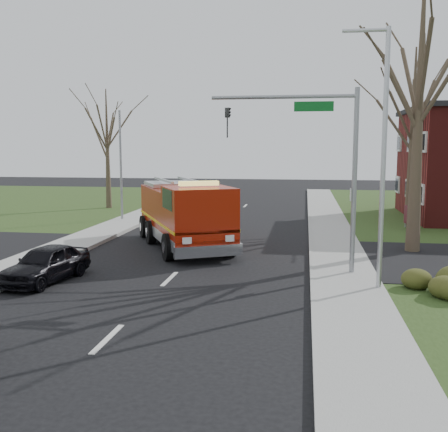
# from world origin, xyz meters

# --- Properties ---
(ground) EXTENTS (120.00, 120.00, 0.00)m
(ground) POSITION_xyz_m (0.00, 0.00, 0.00)
(ground) COLOR black
(ground) RESTS_ON ground
(sidewalk_right) EXTENTS (2.40, 80.00, 0.15)m
(sidewalk_right) POSITION_xyz_m (6.20, 0.00, 0.07)
(sidewalk_right) COLOR gray
(sidewalk_right) RESTS_ON ground
(sidewalk_left) EXTENTS (2.40, 80.00, 0.15)m
(sidewalk_left) POSITION_xyz_m (-6.20, 0.00, 0.07)
(sidewalk_left) COLOR gray
(sidewalk_left) RESTS_ON ground
(health_center_sign) EXTENTS (0.12, 2.00, 1.40)m
(health_center_sign) POSITION_xyz_m (10.50, 12.50, 0.88)
(health_center_sign) COLOR #4A111A
(health_center_sign) RESTS_ON ground
(hedge_corner) EXTENTS (2.80, 2.00, 0.90)m
(hedge_corner) POSITION_xyz_m (9.00, -1.00, 0.58)
(hedge_corner) COLOR #343B15
(hedge_corner) RESTS_ON lawn_right
(bare_tree_near) EXTENTS (6.00, 6.00, 12.00)m
(bare_tree_near) POSITION_xyz_m (9.50, 6.00, 7.41)
(bare_tree_near) COLOR #3F3125
(bare_tree_near) RESTS_ON ground
(bare_tree_far) EXTENTS (5.25, 5.25, 10.50)m
(bare_tree_far) POSITION_xyz_m (11.00, 15.00, 6.49)
(bare_tree_far) COLOR #3F3125
(bare_tree_far) RESTS_ON ground
(bare_tree_left) EXTENTS (4.50, 4.50, 9.00)m
(bare_tree_left) POSITION_xyz_m (-10.00, 20.00, 5.56)
(bare_tree_left) COLOR #3F3125
(bare_tree_left) RESTS_ON ground
(traffic_signal_mast) EXTENTS (5.29, 0.18, 6.80)m
(traffic_signal_mast) POSITION_xyz_m (5.21, 1.50, 4.71)
(traffic_signal_mast) COLOR gray
(traffic_signal_mast) RESTS_ON ground
(streetlight_pole) EXTENTS (1.48, 0.16, 8.40)m
(streetlight_pole) POSITION_xyz_m (7.14, -0.50, 4.55)
(streetlight_pole) COLOR #B7BABF
(streetlight_pole) RESTS_ON ground
(utility_pole_far) EXTENTS (0.14, 0.14, 7.00)m
(utility_pole_far) POSITION_xyz_m (-6.80, 14.00, 3.50)
(utility_pole_far) COLOR gray
(utility_pole_far) RESTS_ON ground
(fire_engine) EXTENTS (6.15, 8.53, 3.29)m
(fire_engine) POSITION_xyz_m (-0.83, 6.00, 1.49)
(fire_engine) COLOR #921606
(fire_engine) RESTS_ON ground
(parked_car_maroon) EXTENTS (2.14, 4.01, 1.30)m
(parked_car_maroon) POSITION_xyz_m (-4.20, -1.00, 0.65)
(parked_car_maroon) COLOR black
(parked_car_maroon) RESTS_ON ground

